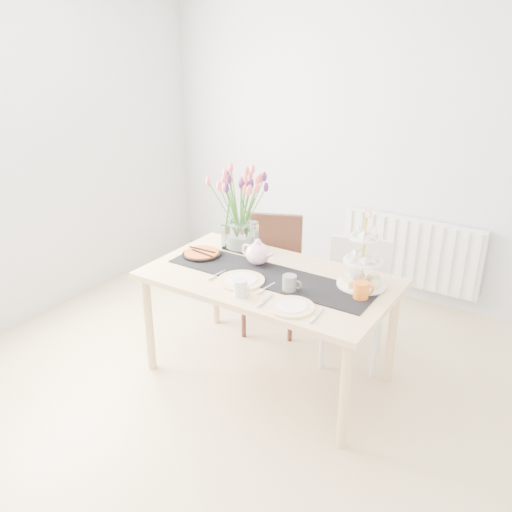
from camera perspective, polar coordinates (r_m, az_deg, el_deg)
The scene contains 16 objects.
room_shell at distance 2.89m, azimuth -5.45°, elevation 3.99°, with size 4.50×4.50×4.50m.
radiator at distance 4.84m, azimuth 15.94°, elevation 0.40°, with size 1.20×0.08×0.60m, color white.
dining_table at distance 3.53m, azimuth 1.33°, elevation -3.28°, with size 1.60×0.90×0.75m.
chair_brown at distance 4.26m, azimuth 1.70°, elevation -0.82°, with size 0.58×0.58×0.89m.
chair_white at distance 3.91m, azimuth 10.49°, elevation -3.70°, with size 0.53×0.53×0.87m.
table_runner at distance 3.50m, azimuth 1.34°, elevation -2.09°, with size 1.40×0.35×0.01m, color black.
tulip_vase at distance 3.82m, azimuth -1.73°, elevation 6.30°, with size 0.71×0.71×0.61m.
cake_stand at distance 3.38m, azimuth 11.17°, elevation -1.19°, with size 0.31×0.31×0.45m.
teapot at distance 3.63m, azimuth 0.20°, elevation 0.25°, with size 0.27×0.22×0.17m, color silver, non-canonical shape.
cream_jug at distance 3.42m, azimuth 10.37°, elevation -2.31°, with size 0.09×0.09×0.09m, color silver.
tart_tin at distance 3.82m, azimuth -5.74°, elevation 0.20°, with size 0.27×0.27×0.03m.
mug_grey at distance 3.29m, azimuth 3.54°, elevation -2.90°, with size 0.09×0.09×0.10m, color slate.
mug_white at distance 3.24m, azimuth -1.66°, elevation -3.36°, with size 0.08×0.08×0.10m, color silver.
mug_orange at distance 3.25m, azimuth 11.00°, elevation -3.60°, with size 0.09×0.09×0.11m, color orange.
plate_left at distance 3.43m, azimuth -1.58°, elevation -2.60°, with size 0.30×0.30×0.02m, color white.
plate_right at distance 3.12m, azimuth 3.74°, elevation -5.37°, with size 0.27×0.27×0.01m, color white.
Camera 1 is at (1.70, -2.15, 2.24)m, focal length 38.00 mm.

